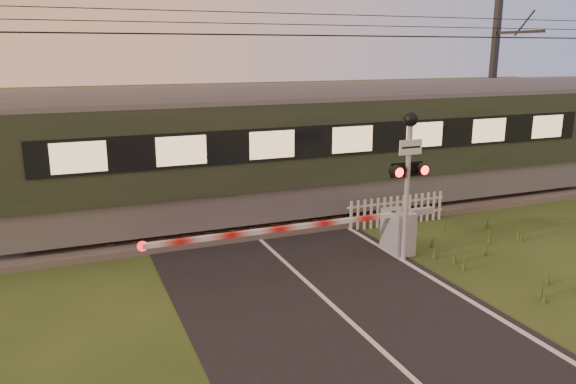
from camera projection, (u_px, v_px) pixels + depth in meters
name	position (u px, v px, depth m)	size (l,w,h in m)	color
ground	(341.00, 314.00, 11.10)	(160.00, 160.00, 0.00)	#253A16
road	(348.00, 319.00, 10.90)	(6.00, 140.00, 0.03)	black
track_bed	(242.00, 221.00, 16.92)	(140.00, 3.40, 0.39)	#47423D
overhead_wires	(237.00, 26.00, 15.53)	(120.00, 0.62, 0.62)	black
boom_gate	(385.00, 231.00, 14.24)	(7.53, 0.86, 1.14)	gray
crossing_signal	(409.00, 160.00, 13.39)	(0.94, 0.37, 3.69)	gray
picket_fence	(397.00, 210.00, 16.67)	(3.30, 0.07, 0.90)	silver
catenary_mast	(493.00, 86.00, 22.12)	(0.23, 2.46, 7.16)	#2D2D30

